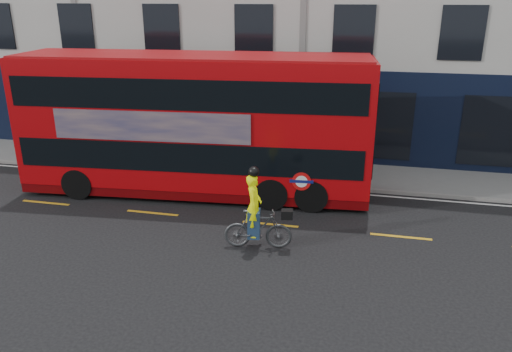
% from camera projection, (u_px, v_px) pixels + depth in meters
% --- Properties ---
extents(ground, '(120.00, 120.00, 0.00)m').
position_uv_depth(ground, '(260.00, 246.00, 14.41)').
color(ground, black).
rests_on(ground, ground).
extents(pavement, '(60.00, 3.00, 0.12)m').
position_uv_depth(pavement, '(294.00, 171.00, 20.36)').
color(pavement, gray).
rests_on(pavement, ground).
extents(kerb, '(60.00, 0.12, 0.13)m').
position_uv_depth(kerb, '(288.00, 184.00, 18.98)').
color(kerb, gray).
rests_on(kerb, ground).
extents(road_edge_line, '(58.00, 0.10, 0.01)m').
position_uv_depth(road_edge_line, '(287.00, 188.00, 18.73)').
color(road_edge_line, silver).
rests_on(road_edge_line, ground).
extents(lane_dashes, '(58.00, 0.12, 0.01)m').
position_uv_depth(lane_dashes, '(270.00, 224.00, 15.79)').
color(lane_dashes, gold).
rests_on(lane_dashes, ground).
extents(bus, '(12.46, 3.75, 4.96)m').
position_uv_depth(bus, '(196.00, 124.00, 17.59)').
color(bus, '#AA060A').
rests_on(bus, ground).
extents(cyclist, '(2.00, 0.83, 2.45)m').
position_uv_depth(cyclist, '(257.00, 221.00, 14.07)').
color(cyclist, '#404345').
rests_on(cyclist, ground).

